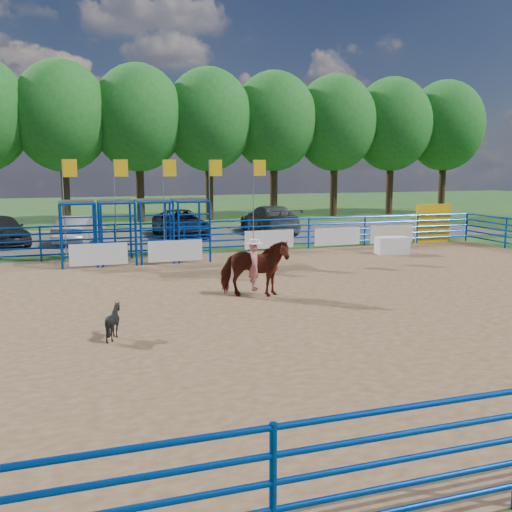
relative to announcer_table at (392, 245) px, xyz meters
name	(u,v)px	position (x,y,z in m)	size (l,w,h in m)	color
ground	(253,308)	(-8.92, -7.31, -0.40)	(120.00, 120.00, 0.00)	#355F26
arena_dirt	(253,307)	(-8.92, -7.31, -0.39)	(30.00, 20.00, 0.02)	#906C48
gravel_strip	(161,236)	(-8.92, 9.69, -0.40)	(40.00, 10.00, 0.01)	slate
announcer_table	(392,245)	(0.00, 0.00, 0.00)	(1.44, 0.67, 0.77)	white
horse_and_rider	(254,266)	(-8.48, -6.09, 0.56)	(2.26, 1.55, 2.47)	maroon
calf	(113,322)	(-12.87, -9.11, 0.01)	(0.64, 0.72, 0.79)	black
car_a	(1,230)	(-16.99, 8.57, 0.38)	(1.82, 4.54, 1.55)	black
car_b	(80,229)	(-13.24, 8.19, 0.33)	(1.53, 4.39, 1.45)	gray
car_c	(180,224)	(-7.92, 9.10, 0.36)	(2.49, 5.41, 1.50)	black
car_d	(270,219)	(-2.62, 9.16, 0.43)	(2.30, 5.65, 1.64)	#5D5D60
perimeter_fence	(253,281)	(-8.92, -7.31, 0.35)	(30.10, 20.10, 1.50)	#0737A1
chute_assembly	(144,231)	(-10.82, 1.53, 0.86)	(19.32, 2.41, 4.20)	#0737A1
treeline	(138,113)	(-8.92, 18.69, 7.13)	(56.40, 6.40, 11.24)	#3F2B19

